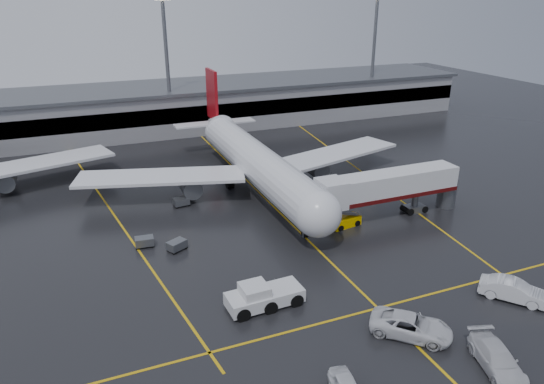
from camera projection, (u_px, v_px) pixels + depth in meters
name	position (u px, v px, depth m)	size (l,w,h in m)	color
ground	(281.00, 213.00, 63.13)	(220.00, 220.00, 0.00)	black
apron_line_centre	(281.00, 213.00, 63.13)	(0.25, 90.00, 0.02)	gold
apron_line_stop	(378.00, 308.00, 44.27)	(60.00, 0.25, 0.02)	gold
apron_line_left	(109.00, 208.00, 64.65)	(0.25, 70.00, 0.02)	gold
apron_line_right	(361.00, 171.00, 78.04)	(0.25, 70.00, 0.02)	gold
terminal	(189.00, 105.00, 102.60)	(122.00, 19.00, 8.60)	gray
light_mast_mid	(167.00, 59.00, 91.94)	(3.00, 1.20, 25.45)	#595B60
light_mast_right	(374.00, 49.00, 107.79)	(3.00, 1.20, 25.45)	#595B60
main_airliner	(254.00, 160.00, 69.86)	(48.80, 45.60, 14.10)	silver
jet_bridge	(389.00, 188.00, 60.69)	(19.90, 3.40, 6.05)	silver
pushback_tractor	(263.00, 297.00, 44.23)	(6.99, 3.20, 2.46)	silver
belt_loader	(345.00, 221.00, 59.57)	(4.05, 2.36, 2.43)	#E0A900
service_van_a	(411.00, 326.00, 40.48)	(3.04, 6.60, 1.83)	silver
service_van_b	(497.00, 359.00, 36.88)	(2.43, 5.98, 1.74)	silver
service_van_c	(513.00, 290.00, 45.18)	(2.05, 5.87, 1.93)	silver
baggage_cart_a	(177.00, 245.00, 53.98)	(2.38, 2.09, 1.12)	#595B60
baggage_cart_b	(144.00, 241.00, 54.74)	(2.11, 1.47, 1.12)	#595B60
baggage_cart_c	(181.00, 201.00, 65.13)	(2.14, 1.54, 1.12)	#595B60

